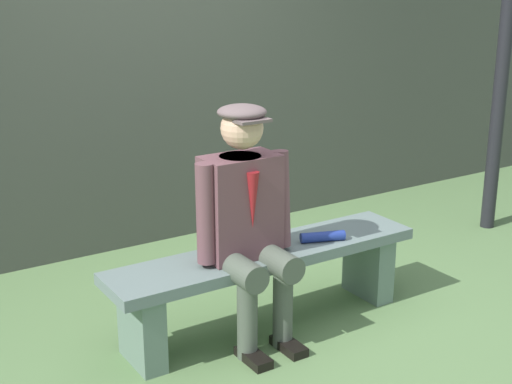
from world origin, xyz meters
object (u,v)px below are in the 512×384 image
(seated_man, at_px, (246,216))
(rolled_magazine, at_px, (323,237))
(bench, at_px, (266,272))
(lamp_post, at_px, (508,15))

(seated_man, bearing_deg, rolled_magazine, 178.17)
(bench, relative_size, rolled_magazine, 7.15)
(bench, bearing_deg, rolled_magazine, 167.90)
(rolled_magazine, distance_m, lamp_post, 2.46)
(rolled_magazine, xyz_separation_m, lamp_post, (-2.10, -0.53, 1.16))
(rolled_magazine, bearing_deg, bench, -12.10)
(bench, height_order, seated_man, seated_man)
(bench, xyz_separation_m, rolled_magazine, (-0.35, 0.07, 0.17))
(seated_man, height_order, rolled_magazine, seated_man)
(bench, bearing_deg, seated_man, 19.17)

